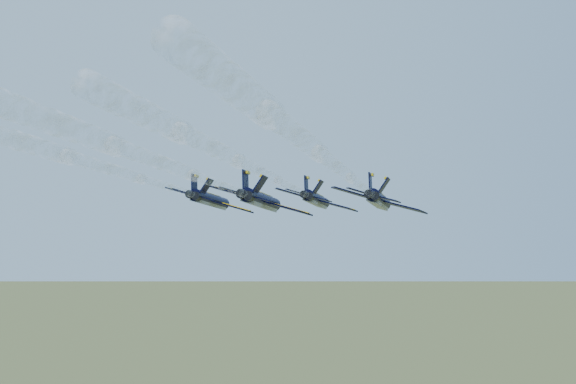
{
  "coord_description": "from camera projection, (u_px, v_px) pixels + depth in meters",
  "views": [
    {
      "loc": [
        -13.46,
        -113.14,
        96.0
      ],
      "look_at": [
        0.26,
        1.68,
        96.63
      ],
      "focal_mm": 55.0,
      "sensor_mm": 36.0,
      "label": 1
    }
  ],
  "objects": [
    {
      "name": "jet_right",
      "position": [
        379.0,
        200.0,
        110.7
      ],
      "size": [
        11.57,
        16.22,
        4.57
      ],
      "rotation": [
        0.0,
        0.28,
        -0.35
      ],
      "color": "black"
    },
    {
      "name": "jet_lead",
      "position": [
        317.0,
        200.0,
        126.5
      ],
      "size": [
        11.57,
        16.22,
        4.57
      ],
      "rotation": [
        0.0,
        0.28,
        -0.35
      ],
      "color": "black"
    },
    {
      "name": "jet_left",
      "position": [
        211.0,
        200.0,
        116.64
      ],
      "size": [
        11.57,
        16.22,
        4.57
      ],
      "rotation": [
        0.0,
        0.28,
        -0.35
      ],
      "color": "black"
    },
    {
      "name": "smoke_trail_lead",
      "position": [
        197.0,
        201.0,
        76.24
      ],
      "size": [
        25.37,
        64.94,
        2.47
      ],
      "rotation": [
        0.0,
        0.28,
        -0.35
      ],
      "color": "white"
    },
    {
      "name": "smoke_trail_right",
      "position": [
        281.0,
        202.0,
        60.45
      ],
      "size": [
        25.37,
        64.94,
        2.47
      ],
      "rotation": [
        0.0,
        0.28,
        -0.35
      ],
      "color": "white"
    },
    {
      "name": "jet_slot",
      "position": [
        262.0,
        200.0,
        100.43
      ],
      "size": [
        11.57,
        16.22,
        4.57
      ],
      "rotation": [
        0.0,
        0.28,
        -0.35
      ],
      "color": "black"
    },
    {
      "name": "smoke_trail_slot",
      "position": [
        25.0,
        203.0,
        50.18
      ],
      "size": [
        25.37,
        64.94,
        2.47
      ],
      "rotation": [
        0.0,
        0.28,
        -0.35
      ],
      "color": "white"
    }
  ]
}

